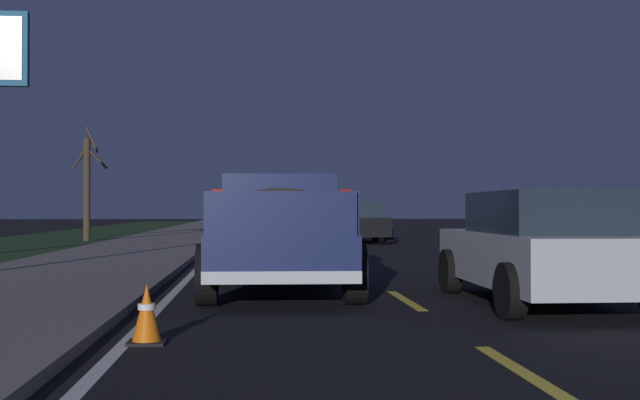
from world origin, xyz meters
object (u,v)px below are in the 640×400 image
object	(u,v)px
pickup_truck	(280,229)
bare_tree_far	(87,185)
sedan_silver	(542,247)
sedan_black	(359,222)
traffic_cone_near	(147,314)

from	to	relation	value
pickup_truck	bare_tree_far	world-z (taller)	bare_tree_far
sedan_silver	sedan_black	bearing A→B (deg)	-0.12
sedan_black	traffic_cone_near	bearing A→B (deg)	167.50
sedan_silver	pickup_truck	bearing A→B (deg)	59.21
sedan_silver	traffic_cone_near	distance (m)	5.68
pickup_truck	traffic_cone_near	xyz separation A→B (m)	(-4.84, 1.44, -0.70)
sedan_black	bare_tree_far	bearing A→B (deg)	76.49
sedan_silver	bare_tree_far	xyz separation A→B (m)	(22.36, 10.74, 1.50)
bare_tree_far	pickup_truck	bearing A→B (deg)	-160.39
pickup_truck	traffic_cone_near	world-z (taller)	pickup_truck
bare_tree_far	traffic_cone_near	size ratio (longest dim) A/B	8.03
sedan_black	pickup_truck	bearing A→B (deg)	168.63
pickup_truck	traffic_cone_near	bearing A→B (deg)	163.45
bare_tree_far	sedan_silver	bearing A→B (deg)	-154.36
traffic_cone_near	bare_tree_far	bearing A→B (deg)	12.98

